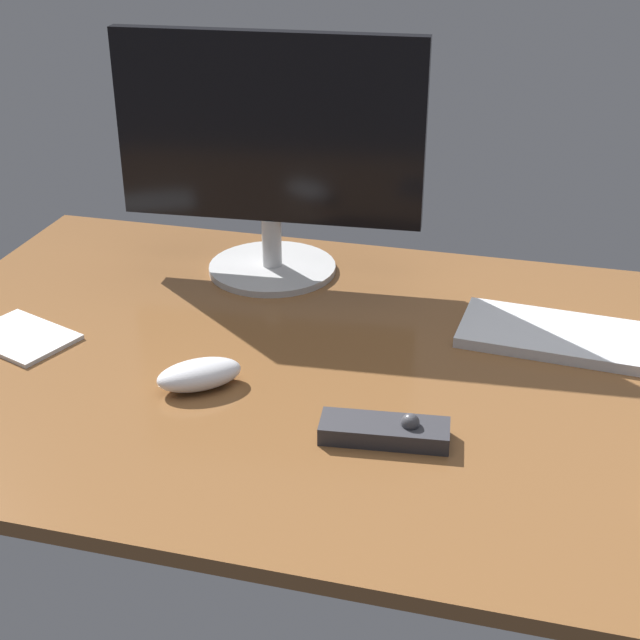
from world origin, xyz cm
name	(u,v)px	position (x,y,z in cm)	size (l,w,h in cm)	color
desk	(375,372)	(0.00, 0.00, 1.00)	(140.00, 84.00, 2.00)	brown
monitor	(269,149)	(-23.09, 26.83, 23.11)	(49.14, 21.25, 39.18)	#BCBCBC
keyboard	(594,341)	(28.97, 13.37, 2.79)	(37.71, 13.98, 1.59)	silver
computer_mouse	(199,375)	(-21.28, -11.28, 3.89)	(11.28, 5.71, 3.78)	silver
media_remote	(386,431)	(4.70, -16.91, 3.22)	(15.99, 6.83, 3.77)	#2D2D33
notepad	(21,337)	(-51.14, -5.37, 2.32)	(14.73, 10.60, 0.65)	silver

